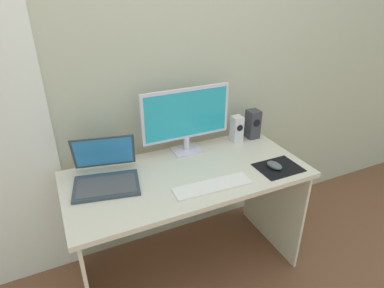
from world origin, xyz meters
TOP-DOWN VIEW (x-y plane):
  - ground_plane at (0.00, 0.00)m, footprint 8.00×8.00m
  - wall_back at (0.00, 0.41)m, footprint 6.00×0.04m
  - desk at (0.00, 0.00)m, footprint 1.36×0.65m
  - monitor at (0.10, 0.24)m, footprint 0.57×0.14m
  - speaker_right at (0.59, 0.23)m, footprint 0.08×0.09m
  - speaker_near_monitor at (0.46, 0.23)m, footprint 0.07×0.08m
  - laptop at (-0.43, 0.10)m, footprint 0.40×0.39m
  - keyboard_external at (0.06, -0.18)m, footprint 0.43×0.13m
  - mousepad at (0.50, -0.18)m, footprint 0.25×0.20m
  - mouse at (0.47, -0.17)m, footprint 0.08×0.11m

SIDE VIEW (x-z plane):
  - ground_plane at x=0.00m, z-range 0.00..0.00m
  - desk at x=0.00m, z-range 0.21..0.95m
  - mousepad at x=0.50m, z-range 0.74..0.74m
  - keyboard_external at x=0.06m, z-range 0.74..0.75m
  - mouse at x=0.47m, z-range 0.74..0.77m
  - laptop at x=-0.43m, z-range 0.67..0.90m
  - speaker_near_monitor at x=0.46m, z-range 0.74..0.91m
  - speaker_right at x=0.59m, z-range 0.74..0.93m
  - monitor at x=0.10m, z-range 0.76..1.17m
  - wall_back at x=0.00m, z-range 0.00..2.50m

